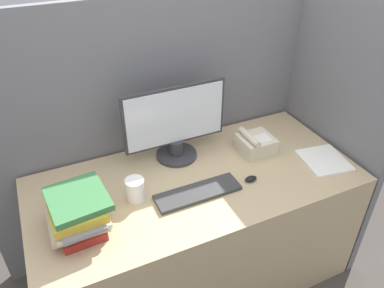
# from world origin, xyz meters

# --- Properties ---
(cubicle_panel_rear) EXTENTS (2.09, 0.04, 1.58)m
(cubicle_panel_rear) POSITION_xyz_m (0.00, 0.83, 0.79)
(cubicle_panel_rear) COLOR slate
(cubicle_panel_rear) RESTS_ON ground_plane
(cubicle_panel_right) EXTENTS (0.04, 0.85, 1.58)m
(cubicle_panel_right) POSITION_xyz_m (0.88, 0.42, 0.79)
(cubicle_panel_right) COLOR slate
(cubicle_panel_right) RESTS_ON ground_plane
(desk) EXTENTS (1.69, 0.79, 0.75)m
(desk) POSITION_xyz_m (0.00, 0.39, 0.37)
(desk) COLOR tan
(desk) RESTS_ON ground_plane
(monitor) EXTENTS (0.57, 0.23, 0.42)m
(monitor) POSITION_xyz_m (-0.01, 0.63, 0.94)
(monitor) COLOR #333338
(monitor) RESTS_ON desk
(keyboard) EXTENTS (0.43, 0.13, 0.02)m
(keyboard) POSITION_xyz_m (-0.04, 0.29, 0.76)
(keyboard) COLOR #333333
(keyboard) RESTS_ON desk
(mouse) EXTENTS (0.07, 0.04, 0.03)m
(mouse) POSITION_xyz_m (0.25, 0.26, 0.76)
(mouse) COLOR black
(mouse) RESTS_ON desk
(coffee_cup) EXTENTS (0.09, 0.09, 0.12)m
(coffee_cup) POSITION_xyz_m (-0.33, 0.38, 0.81)
(coffee_cup) COLOR white
(coffee_cup) RESTS_ON desk
(book_stack) EXTENTS (0.27, 0.32, 0.18)m
(book_stack) POSITION_xyz_m (-0.61, 0.30, 0.84)
(book_stack) COLOR maroon
(book_stack) RESTS_ON desk
(desk_telephone) EXTENTS (0.18, 0.18, 0.13)m
(desk_telephone) POSITION_xyz_m (0.41, 0.48, 0.80)
(desk_telephone) COLOR beige
(desk_telephone) RESTS_ON desk
(paper_pile) EXTENTS (0.26, 0.28, 0.02)m
(paper_pile) POSITION_xyz_m (0.70, 0.23, 0.76)
(paper_pile) COLOR white
(paper_pile) RESTS_ON desk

